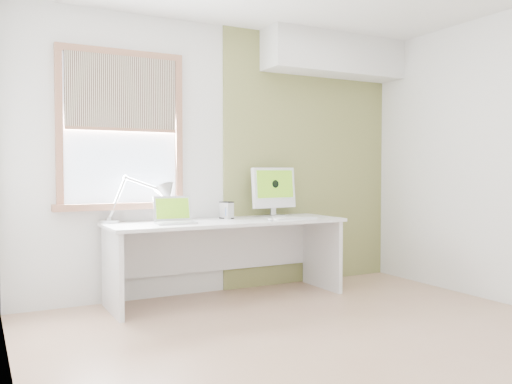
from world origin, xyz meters
TOP-DOWN VIEW (x-y plane):
  - room at (0.00, 0.00)m, footprint 4.04×3.54m
  - accent_wall at (1.00, 1.74)m, footprint 2.00×0.02m
  - soffit at (1.20, 1.57)m, footprint 1.60×0.40m
  - window at (-1.00, 1.71)m, footprint 1.20×0.14m
  - desk at (-0.12, 1.44)m, footprint 2.20×0.70m
  - desk_lamp at (-0.73, 1.59)m, footprint 0.73×0.30m
  - laptop at (-0.64, 1.35)m, footprint 0.36×0.30m
  - phone_dock at (-0.07, 1.50)m, footprint 0.07×0.07m
  - external_drive at (-0.06, 1.54)m, footprint 0.11×0.14m
  - imac at (0.49, 1.60)m, footprint 0.50×0.18m
  - keyboard at (0.49, 1.17)m, footprint 0.42×0.15m
  - mouse at (0.20, 1.15)m, footprint 0.08×0.10m

SIDE VIEW (x-z plane):
  - desk at x=-0.12m, z-range 0.17..0.90m
  - keyboard at x=0.49m, z-range 0.73..0.75m
  - mouse at x=0.20m, z-range 0.73..0.76m
  - phone_dock at x=-0.07m, z-range 0.70..0.82m
  - laptop at x=-0.64m, z-range 0.67..0.90m
  - external_drive at x=-0.06m, z-range 0.73..0.89m
  - desk_lamp at x=-0.73m, z-range 0.74..1.16m
  - imac at x=0.49m, z-range 0.76..1.25m
  - room at x=0.00m, z-range -0.02..2.62m
  - accent_wall at x=1.00m, z-range 0.00..2.60m
  - window at x=-1.00m, z-range 0.83..2.25m
  - soffit at x=1.20m, z-range 2.19..2.61m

